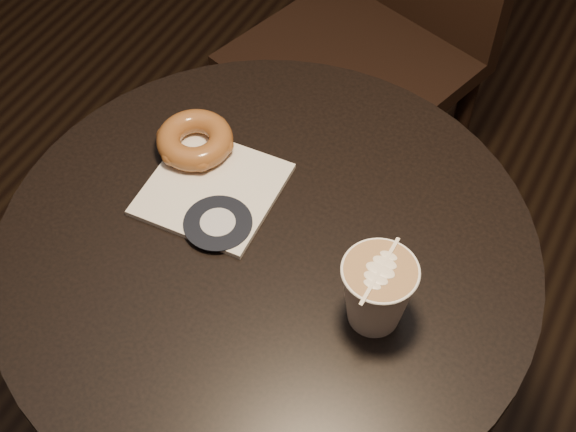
{
  "coord_description": "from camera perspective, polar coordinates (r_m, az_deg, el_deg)",
  "views": [
    {
      "loc": [
        0.31,
        -0.51,
        1.58
      ],
      "look_at": [
        0.01,
        0.03,
        0.79
      ],
      "focal_mm": 50.0,
      "sensor_mm": 36.0,
      "label": 1
    }
  ],
  "objects": [
    {
      "name": "cafe_table",
      "position": [
        1.19,
        -1.33,
        -7.61
      ],
      "size": [
        0.7,
        0.7,
        0.75
      ],
      "color": "black",
      "rests_on": "ground"
    },
    {
      "name": "pastry_bag",
      "position": [
        1.08,
        -5.39,
        1.92
      ],
      "size": [
        0.18,
        0.18,
        0.01
      ],
      "primitive_type": "cube",
      "rotation": [
        0.0,
        0.0,
        0.06
      ],
      "color": "silver",
      "rests_on": "cafe_table"
    },
    {
      "name": "doughnut",
      "position": [
        1.11,
        -6.64,
        5.4
      ],
      "size": [
        0.11,
        0.11,
        0.03
      ],
      "primitive_type": "torus",
      "color": "brown",
      "rests_on": "pastry_bag"
    },
    {
      "name": "latte_cup",
      "position": [
        0.93,
        6.33,
        -5.5
      ],
      "size": [
        0.09,
        0.09,
        0.1
      ],
      "primitive_type": null,
      "color": "white",
      "rests_on": "cafe_table"
    }
  ]
}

